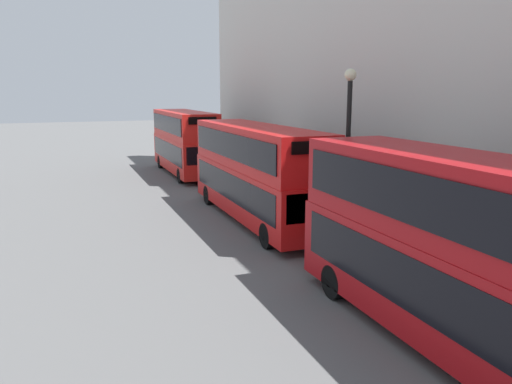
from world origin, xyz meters
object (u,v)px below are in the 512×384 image
object	(u,v)px
bus_third_in_queue	(184,140)
pedestrian	(279,189)
bus_second_in_queue	(256,169)
bus_leading	(480,254)

from	to	relation	value
bus_third_in_queue	pedestrian	world-z (taller)	bus_third_in_queue
pedestrian	bus_second_in_queue	bearing A→B (deg)	-130.78
bus_leading	pedestrian	distance (m)	16.21
bus_second_in_queue	pedestrian	world-z (taller)	bus_second_in_queue
bus_leading	pedestrian	size ratio (longest dim) A/B	6.57
bus_third_in_queue	pedestrian	distance (m)	11.68
bus_leading	pedestrian	world-z (taller)	bus_leading
bus_leading	bus_third_in_queue	xyz separation A→B (m)	(0.00, 27.25, -0.02)
bus_third_in_queue	pedestrian	bearing A→B (deg)	-78.15
bus_leading	bus_second_in_queue	bearing A→B (deg)	90.00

